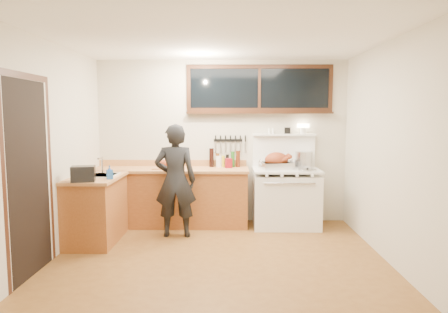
{
  "coord_description": "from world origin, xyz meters",
  "views": [
    {
      "loc": [
        0.14,
        -4.7,
        1.73
      ],
      "look_at": [
        0.05,
        0.85,
        1.15
      ],
      "focal_mm": 32.0,
      "sensor_mm": 36.0,
      "label": 1
    }
  ],
  "objects_px": {
    "man": "(175,181)",
    "cutting_board": "(166,165)",
    "roast_turkey": "(277,162)",
    "vintage_stove": "(286,196)"
  },
  "relations": [
    {
      "from": "cutting_board",
      "to": "roast_turkey",
      "type": "distance_m",
      "value": 1.71
    },
    {
      "from": "man",
      "to": "roast_turkey",
      "type": "height_order",
      "value": "man"
    },
    {
      "from": "cutting_board",
      "to": "roast_turkey",
      "type": "bearing_deg",
      "value": 0.11
    },
    {
      "from": "cutting_board",
      "to": "roast_turkey",
      "type": "xyz_separation_m",
      "value": [
        1.71,
        0.0,
        0.05
      ]
    },
    {
      "from": "vintage_stove",
      "to": "man",
      "type": "distance_m",
      "value": 1.76
    },
    {
      "from": "man",
      "to": "cutting_board",
      "type": "distance_m",
      "value": 0.62
    },
    {
      "from": "vintage_stove",
      "to": "cutting_board",
      "type": "distance_m",
      "value": 1.92
    },
    {
      "from": "vintage_stove",
      "to": "cutting_board",
      "type": "xyz_separation_m",
      "value": [
        -1.86,
        0.02,
        0.49
      ]
    },
    {
      "from": "roast_turkey",
      "to": "vintage_stove",
      "type": "bearing_deg",
      "value": -8.49
    },
    {
      "from": "man",
      "to": "cutting_board",
      "type": "relative_size",
      "value": 3.94
    }
  ]
}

